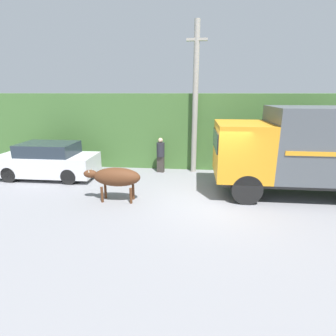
{
  "coord_description": "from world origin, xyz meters",
  "views": [
    {
      "loc": [
        -0.57,
        -8.7,
        3.67
      ],
      "look_at": [
        -1.49,
        0.3,
        1.07
      ],
      "focal_mm": 28.0,
      "sensor_mm": 36.0,
      "label": 1
    }
  ],
  "objects_px": {
    "utility_pole": "(195,98)",
    "pedestrian_on_hill": "(161,154)",
    "parked_suv": "(48,161)",
    "brown_cow": "(116,177)",
    "cargo_truck": "(308,148)"
  },
  "relations": [
    {
      "from": "pedestrian_on_hill",
      "to": "utility_pole",
      "type": "height_order",
      "value": "utility_pole"
    },
    {
      "from": "brown_cow",
      "to": "utility_pole",
      "type": "height_order",
      "value": "utility_pole"
    },
    {
      "from": "parked_suv",
      "to": "pedestrian_on_hill",
      "type": "xyz_separation_m",
      "value": [
        4.86,
        1.37,
        0.13
      ]
    },
    {
      "from": "pedestrian_on_hill",
      "to": "utility_pole",
      "type": "relative_size",
      "value": 0.25
    },
    {
      "from": "cargo_truck",
      "to": "parked_suv",
      "type": "height_order",
      "value": "cargo_truck"
    },
    {
      "from": "pedestrian_on_hill",
      "to": "cargo_truck",
      "type": "bearing_deg",
      "value": 167.9
    },
    {
      "from": "pedestrian_on_hill",
      "to": "utility_pole",
      "type": "distance_m",
      "value": 2.98
    },
    {
      "from": "parked_suv",
      "to": "brown_cow",
      "type": "bearing_deg",
      "value": -29.03
    },
    {
      "from": "parked_suv",
      "to": "utility_pole",
      "type": "xyz_separation_m",
      "value": [
        6.42,
        1.63,
        2.66
      ]
    },
    {
      "from": "brown_cow",
      "to": "parked_suv",
      "type": "height_order",
      "value": "parked_suv"
    },
    {
      "from": "cargo_truck",
      "to": "utility_pole",
      "type": "height_order",
      "value": "utility_pole"
    },
    {
      "from": "utility_pole",
      "to": "pedestrian_on_hill",
      "type": "bearing_deg",
      "value": -170.5
    },
    {
      "from": "brown_cow",
      "to": "pedestrian_on_hill",
      "type": "bearing_deg",
      "value": 63.54
    },
    {
      "from": "brown_cow",
      "to": "utility_pole",
      "type": "bearing_deg",
      "value": 46.01
    },
    {
      "from": "parked_suv",
      "to": "utility_pole",
      "type": "distance_m",
      "value": 7.14
    }
  ]
}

